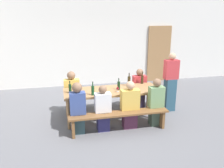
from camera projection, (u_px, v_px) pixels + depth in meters
The scene contains 20 objects.
ground_plane at pixel (112, 118), 5.97m from camera, with size 24.00×24.00×0.00m, color slate.
back_wall at pixel (93, 41), 8.46m from camera, with size 14.00×0.20×3.20m, color silver.
wooden_door at pixel (159, 54), 9.02m from camera, with size 0.90×0.06×2.10m, color #9E7247.
tasting_table at pixel (112, 93), 5.77m from camera, with size 2.33×0.83×0.75m.
bench_near at pixel (119, 116), 5.20m from camera, with size 2.23×0.30×0.45m.
bench_far at pixel (106, 95), 6.53m from camera, with size 2.23×0.30×0.45m.
wine_bottle_0 at pixel (93, 90), 5.36m from camera, with size 0.07×0.07×0.31m.
wine_bottle_1 at pixel (119, 85), 5.74m from camera, with size 0.07×0.07×0.29m.
wine_bottle_2 at pixel (142, 79), 6.24m from camera, with size 0.06×0.06×0.33m.
wine_bottle_3 at pixel (70, 88), 5.49m from camera, with size 0.07×0.07×0.29m.
wine_bottle_4 at pixel (129, 81), 6.04m from camera, with size 0.07×0.07×0.34m.
wine_glass_0 at pixel (101, 89), 5.44m from camera, with size 0.07×0.07×0.15m.
wine_glass_1 at pixel (118, 88), 5.58m from camera, with size 0.08×0.08×0.14m.
seated_guest_near_0 at pixel (78, 109), 5.09m from camera, with size 0.34×0.24×1.16m.
seated_guest_near_1 at pixel (103, 109), 5.23m from camera, with size 0.35×0.24×1.06m.
seated_guest_near_2 at pixel (130, 106), 5.35m from camera, with size 0.42×0.24×1.11m.
seated_guest_near_3 at pixel (156, 103), 5.48m from camera, with size 0.34×0.24×1.13m.
seated_guest_far_0 at pixel (72, 94), 6.14m from camera, with size 0.40×0.24×1.13m.
seated_guest_far_1 at pixel (139, 89), 6.53m from camera, with size 0.36×0.24×1.10m.
standing_host at pixel (170, 83), 6.26m from camera, with size 0.36×0.24×1.57m.
Camera 1 is at (-1.21, -5.33, 2.54)m, focal length 37.85 mm.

